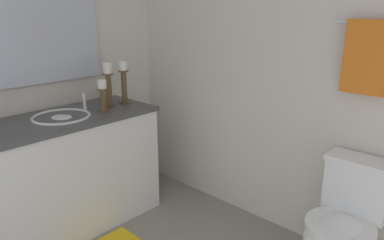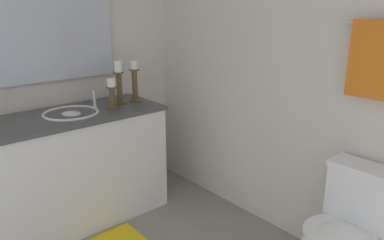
# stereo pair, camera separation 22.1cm
# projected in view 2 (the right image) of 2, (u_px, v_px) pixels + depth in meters

# --- Properties ---
(wall_back) EXTENTS (3.12, 0.04, 2.45)m
(wall_back) POSITION_uv_depth(u_px,v_px,m) (310.00, 68.00, 2.31)
(wall_back) COLOR silver
(wall_back) RESTS_ON ground
(wall_left) EXTENTS (0.04, 2.27, 2.45)m
(wall_left) POSITION_uv_depth(u_px,v_px,m) (43.00, 59.00, 2.73)
(wall_left) COLOR silver
(wall_left) RESTS_ON ground
(vanity_cabinet) EXTENTS (0.58, 1.33, 0.86)m
(vanity_cabinet) POSITION_uv_depth(u_px,v_px,m) (77.00, 168.00, 2.76)
(vanity_cabinet) COLOR white
(vanity_cabinet) RESTS_ON ground
(sink_basin) EXTENTS (0.40, 0.40, 0.24)m
(sink_basin) POSITION_uv_depth(u_px,v_px,m) (72.00, 118.00, 2.64)
(sink_basin) COLOR white
(sink_basin) RESTS_ON vanity_cabinet
(mirror) EXTENTS (0.02, 1.02, 0.79)m
(mirror) POSITION_uv_depth(u_px,v_px,m) (47.00, 28.00, 2.66)
(mirror) COLOR silver
(candle_holder_tall) EXTENTS (0.09, 0.09, 0.34)m
(candle_holder_tall) POSITION_uv_depth(u_px,v_px,m) (135.00, 80.00, 2.91)
(candle_holder_tall) COLOR brown
(candle_holder_tall) RESTS_ON vanity_cabinet
(candle_holder_short) EXTENTS (0.09, 0.09, 0.34)m
(candle_holder_short) POSITION_uv_depth(u_px,v_px,m) (119.00, 81.00, 2.84)
(candle_holder_short) COLOR brown
(candle_holder_short) RESTS_ON vanity_cabinet
(candle_holder_mid) EXTENTS (0.09, 0.09, 0.23)m
(candle_holder_mid) POSITION_uv_depth(u_px,v_px,m) (112.00, 93.00, 2.72)
(candle_holder_mid) COLOR brown
(candle_holder_mid) RESTS_ON vanity_cabinet
(toilet) EXTENTS (0.39, 0.54, 0.75)m
(toilet) POSITION_uv_depth(u_px,v_px,m) (344.00, 236.00, 2.04)
(toilet) COLOR white
(toilet) RESTS_ON ground
(towel_near_vanity) EXTENTS (0.25, 0.03, 0.42)m
(towel_near_vanity) POSITION_uv_depth(u_px,v_px,m) (372.00, 60.00, 1.94)
(towel_near_vanity) COLOR orange
(towel_near_vanity) RESTS_ON towel_bar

